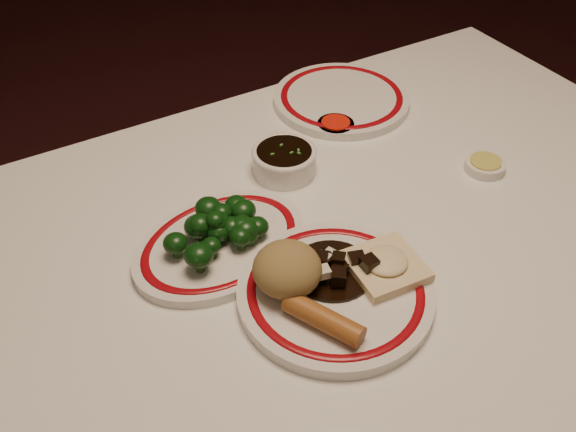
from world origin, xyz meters
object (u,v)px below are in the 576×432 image
at_px(rice_mound, 287,269).
at_px(stirfry_heap, 331,265).
at_px(fried_wonton, 386,265).
at_px(broccoli_plate, 220,244).
at_px(broccoli_pile, 222,226).
at_px(soy_bowl, 284,162).
at_px(dining_table, 365,286).
at_px(main_plate, 335,293).
at_px(spring_roll, 323,319).

height_order(rice_mound, stirfry_heap, rice_mound).
bearing_deg(fried_wonton, broccoli_plate, 134.94).
xyz_separation_m(broccoli_plate, broccoli_pile, (0.01, 0.00, 0.03)).
xyz_separation_m(broccoli_pile, soy_bowl, (0.16, 0.11, -0.02)).
xyz_separation_m(dining_table, main_plate, (-0.10, -0.06, 0.10)).
xyz_separation_m(dining_table, broccoli_pile, (-0.18, 0.10, 0.13)).
bearing_deg(soy_bowl, dining_table, -83.45).
relative_size(dining_table, soy_bowl, 11.89).
height_order(main_plate, broccoli_plate, main_plate).
bearing_deg(main_plate, fried_wonton, -4.41).
relative_size(rice_mound, broccoli_pile, 0.61).
xyz_separation_m(main_plate, spring_roll, (-0.05, -0.04, 0.02)).
bearing_deg(rice_mound, broccoli_plate, 106.80).
xyz_separation_m(stirfry_heap, broccoli_plate, (-0.10, 0.13, -0.02)).
bearing_deg(main_plate, broccoli_plate, 119.31).
bearing_deg(broccoli_pile, main_plate, -62.59).
bearing_deg(stirfry_heap, main_plate, -111.76).
height_order(dining_table, main_plate, main_plate).
bearing_deg(dining_table, broccoli_plate, 153.06).
height_order(broccoli_plate, soy_bowl, soy_bowl).
xyz_separation_m(rice_mound, soy_bowl, (0.13, 0.23, -0.03)).
xyz_separation_m(spring_roll, broccoli_pile, (-0.04, 0.20, 0.01)).
xyz_separation_m(main_plate, broccoli_pile, (-0.08, 0.16, 0.03)).
relative_size(dining_table, broccoli_pile, 8.30).
bearing_deg(fried_wonton, broccoli_pile, 133.62).
bearing_deg(rice_mound, broccoli_pile, 104.03).
height_order(main_plate, broccoli_pile, broccoli_pile).
height_order(dining_table, rice_mound, rice_mound).
distance_m(main_plate, broccoli_pile, 0.18).
distance_m(fried_wonton, broccoli_plate, 0.23).
bearing_deg(rice_mound, soy_bowl, 60.77).
height_order(fried_wonton, broccoli_pile, broccoli_pile).
height_order(main_plate, soy_bowl, soy_bowl).
distance_m(stirfry_heap, soy_bowl, 0.24).
distance_m(rice_mound, broccoli_pile, 0.13).
relative_size(main_plate, broccoli_plate, 1.08).
distance_m(rice_mound, broccoli_plate, 0.13).
bearing_deg(stirfry_heap, rice_mound, 174.99).
distance_m(spring_roll, broccoli_pile, 0.20).
relative_size(main_plate, rice_mound, 3.55).
bearing_deg(stirfry_heap, soy_bowl, 74.40).
xyz_separation_m(rice_mound, broccoli_plate, (-0.04, 0.12, -0.04)).
distance_m(main_plate, broccoli_plate, 0.18).
bearing_deg(fried_wonton, stirfry_heap, 150.75).
xyz_separation_m(fried_wonton, soy_bowl, (0.00, 0.27, -0.01)).
xyz_separation_m(broccoli_plate, soy_bowl, (0.17, 0.11, 0.01)).
height_order(fried_wonton, stirfry_heap, stirfry_heap).
bearing_deg(dining_table, rice_mound, -170.27).
bearing_deg(rice_mound, fried_wonton, -17.90).
relative_size(spring_roll, broccoli_pile, 0.71).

